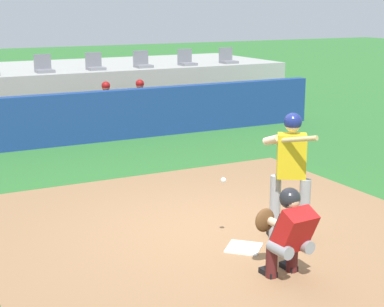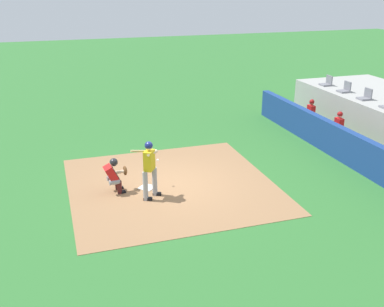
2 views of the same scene
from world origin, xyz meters
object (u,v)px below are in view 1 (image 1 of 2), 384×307
(stadium_seat_5, at_px, (95,65))
(stadium_seat_6, at_px, (142,63))
(batter_at_plate, at_px, (290,169))
(dugout_player_3, at_px, (142,104))
(dugout_player_2, at_px, (108,107))
(stadium_seat_8, at_px, (228,59))
(stadium_seat_4, at_px, (44,67))
(catcher_crouched, at_px, (288,230))
(home_plate, at_px, (244,248))
(stadium_seat_7, at_px, (186,61))

(stadium_seat_5, bearing_deg, stadium_seat_6, 0.00)
(batter_at_plate, height_order, dugout_player_3, batter_at_plate)
(dugout_player_2, xyz_separation_m, stadium_seat_8, (4.71, 2.03, 0.86))
(stadium_seat_4, distance_m, stadium_seat_8, 5.78)
(stadium_seat_8, bearing_deg, stadium_seat_6, 180.00)
(dugout_player_2, xyz_separation_m, dugout_player_3, (0.93, 0.00, 0.00))
(dugout_player_2, relative_size, stadium_seat_6, 2.71)
(dugout_player_2, height_order, stadium_seat_4, stadium_seat_4)
(catcher_crouched, bearing_deg, home_plate, 88.75)
(batter_at_plate, xyz_separation_m, dugout_player_2, (0.38, 8.18, -0.36))
(stadium_seat_6, distance_m, stadium_seat_8, 2.89)
(catcher_crouched, bearing_deg, batter_at_plate, 52.93)
(home_plate, bearing_deg, stadium_seat_6, 74.16)
(dugout_player_2, bearing_deg, stadium_seat_7, 31.93)
(catcher_crouched, relative_size, dugout_player_3, 1.35)
(batter_at_plate, distance_m, dugout_player_3, 8.29)
(dugout_player_3, bearing_deg, stadium_seat_7, 41.07)
(dugout_player_2, height_order, stadium_seat_8, stadium_seat_8)
(dugout_player_3, relative_size, stadium_seat_8, 2.71)
(stadium_seat_4, xyz_separation_m, stadium_seat_5, (1.44, 0.00, 0.00))
(stadium_seat_7, bearing_deg, stadium_seat_6, 180.00)
(dugout_player_2, bearing_deg, catcher_crouched, -96.81)
(dugout_player_3, relative_size, stadium_seat_6, 2.71)
(stadium_seat_6, height_order, stadium_seat_7, same)
(stadium_seat_8, bearing_deg, stadium_seat_5, 180.00)
(stadium_seat_4, distance_m, stadium_seat_6, 2.89)
(stadium_seat_4, relative_size, stadium_seat_5, 1.00)
(stadium_seat_8, bearing_deg, batter_at_plate, -116.47)
(stadium_seat_7, bearing_deg, dugout_player_2, -148.07)
(stadium_seat_4, bearing_deg, home_plate, -90.00)
(home_plate, relative_size, stadium_seat_4, 0.92)
(dugout_player_3, height_order, stadium_seat_4, stadium_seat_4)
(batter_at_plate, relative_size, stadium_seat_5, 3.76)
(batter_at_plate, xyz_separation_m, stadium_seat_7, (3.64, 10.21, 0.50))
(catcher_crouched, xyz_separation_m, dugout_player_2, (1.09, 9.13, 0.06))
(batter_at_plate, bearing_deg, dugout_player_2, 87.37)
(stadium_seat_7, bearing_deg, catcher_crouched, -111.32)
(home_plate, relative_size, stadium_seat_6, 0.92)
(catcher_crouched, distance_m, stadium_seat_8, 12.61)
(dugout_player_3, height_order, stadium_seat_6, stadium_seat_6)
(dugout_player_2, relative_size, stadium_seat_7, 2.71)
(stadium_seat_5, height_order, stadium_seat_7, same)
(stadium_seat_4, xyz_separation_m, stadium_seat_7, (4.33, 0.00, 0.00))
(catcher_crouched, height_order, dugout_player_2, dugout_player_2)
(home_plate, xyz_separation_m, dugout_player_3, (2.00, 8.14, 0.65))
(stadium_seat_8, bearing_deg, stadium_seat_7, 180.00)
(stadium_seat_4, height_order, stadium_seat_7, same)
(catcher_crouched, xyz_separation_m, stadium_seat_5, (1.47, 11.16, 0.93))
(batter_at_plate, height_order, stadium_seat_4, stadium_seat_4)
(stadium_seat_5, relative_size, stadium_seat_8, 1.00)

